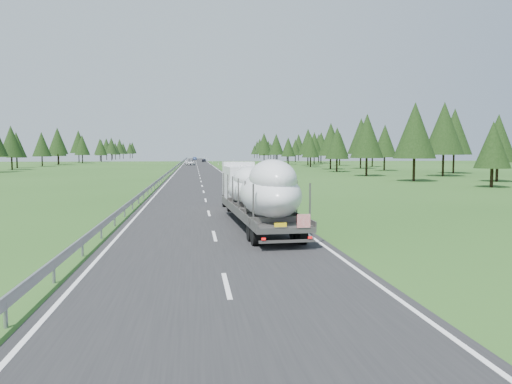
{
  "coord_description": "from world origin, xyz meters",
  "views": [
    {
      "loc": [
        -0.95,
        -23.86,
        4.06
      ],
      "look_at": [
        2.45,
        3.41,
        1.85
      ],
      "focal_mm": 35.0,
      "sensor_mm": 36.0,
      "label": 1
    }
  ],
  "objects": [
    {
      "name": "distant_car_blue",
      "position": [
        -0.53,
        232.09,
        0.77
      ],
      "size": [
        2.04,
        4.8,
        1.54
      ],
      "primitive_type": "imported",
      "rotation": [
        0.0,
        0.0,
        0.09
      ],
      "color": "navy",
      "rests_on": "ground"
    },
    {
      "name": "tree_line_right",
      "position": [
        39.27,
        135.15,
        6.88
      ],
      "size": [
        28.56,
        354.28,
        12.54
      ],
      "color": "black",
      "rests_on": "ground"
    },
    {
      "name": "marker_posts",
      "position": [
        6.5,
        155.0,
        0.54
      ],
      "size": [
        0.13,
        350.08,
        1.0
      ],
      "color": "silver",
      "rests_on": "ground"
    },
    {
      "name": "distant_van",
      "position": [
        -2.1,
        133.19,
        0.82
      ],
      "size": [
        3.14,
        6.09,
        1.64
      ],
      "primitive_type": "imported",
      "rotation": [
        0.0,
        0.0,
        0.07
      ],
      "color": "white",
      "rests_on": "ground"
    },
    {
      "name": "guardrail",
      "position": [
        -5.3,
        99.94,
        0.6
      ],
      "size": [
        0.1,
        400.0,
        0.76
      ],
      "color": "slate",
      "rests_on": "ground"
    },
    {
      "name": "highway_sign",
      "position": [
        7.2,
        80.0,
        1.81
      ],
      "size": [
        0.08,
        0.9,
        2.6
      ],
      "color": "slate",
      "rests_on": "ground"
    },
    {
      "name": "ground",
      "position": [
        0.0,
        0.0,
        0.0
      ],
      "size": [
        400.0,
        400.0,
        0.0
      ],
      "primitive_type": "plane",
      "color": "#224717",
      "rests_on": "ground"
    },
    {
      "name": "distant_car_dark",
      "position": [
        3.22,
        183.92,
        0.7
      ],
      "size": [
        1.88,
        4.18,
        1.4
      ],
      "primitive_type": "imported",
      "rotation": [
        0.0,
        0.0,
        -0.06
      ],
      "color": "black",
      "rests_on": "ground"
    },
    {
      "name": "boat_truck",
      "position": [
        2.45,
        3.86,
        1.99
      ],
      "size": [
        3.2,
        18.03,
        3.73
      ],
      "color": "silver",
      "rests_on": "ground"
    },
    {
      "name": "tree_line_left",
      "position": [
        -43.26,
        149.52,
        6.87
      ],
      "size": [
        14.28,
        354.19,
        12.62
      ],
      "color": "black",
      "rests_on": "ground"
    },
    {
      "name": "road_surface",
      "position": [
        0.0,
        100.0,
        0.01
      ],
      "size": [
        10.0,
        400.0,
        0.02
      ],
      "primitive_type": "cube",
      "color": "black",
      "rests_on": "ground"
    }
  ]
}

